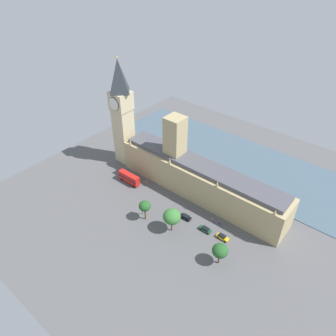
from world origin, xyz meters
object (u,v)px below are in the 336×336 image
Objects in this scene: plane_tree_midblock at (145,206)px; pedestrian_by_river_gate at (220,223)px; pedestrian_trailing at (212,220)px; pedestrian_under_trees at (147,183)px; parliament_building at (198,177)px; clock_tower at (122,112)px; car_dark_green_far_end at (205,229)px; car_black_leading at (186,217)px; plane_tree_kerbside at (172,217)px; street_lamp_slot_10 at (142,206)px; double_decker_bus_corner at (129,178)px; plane_tree_near_tower at (220,251)px; car_yellow_cab_opposite_hall at (222,237)px.

pedestrian_by_river_gate is at bearing 123.63° from plane_tree_midblock.
pedestrian_trailing is 1.02× the size of pedestrian_under_trees.
plane_tree_midblock is (25.46, -6.04, -1.60)m from parliament_building.
clock_tower is 62.72m from car_dark_green_far_end.
car_black_leading is 16.53m from plane_tree_midblock.
parliament_building is 7.65× the size of plane_tree_kerbside.
street_lamp_slot_10 is (24.37, -8.61, -3.79)m from parliament_building.
double_decker_bus_corner is at bearing -107.12° from plane_tree_kerbside.
parliament_building is 16.49× the size of car_black_leading.
plane_tree_kerbside is at bearing 128.39° from pedestrian_by_river_gate.
car_black_leading is at bearing -114.17° from plane_tree_near_tower.
parliament_building is 8.95× the size of plane_tree_near_tower.
double_decker_bus_corner is 33.79m from plane_tree_kerbside.
car_black_leading and car_yellow_cab_opposite_hall have the same top height.
car_yellow_cab_opposite_hall is (1.41, 48.68, -1.75)m from double_decker_bus_corner.
double_decker_bus_corner is 24.05m from plane_tree_midblock.
plane_tree_kerbside reaches higher than pedestrian_by_river_gate.
plane_tree_kerbside reaches higher than car_black_leading.
car_black_leading is at bearing 121.66° from street_lamp_slot_10.
plane_tree_kerbside is at bearing 93.44° from street_lamp_slot_10.
pedestrian_trailing reaches higher than pedestrian_under_trees.
street_lamp_slot_10 is at bearing 119.33° from car_black_leading.
clock_tower reaches higher than pedestrian_by_river_gate.
plane_tree_near_tower reaches higher than car_yellow_cab_opposite_hall.
car_yellow_cab_opposite_hall is 0.47× the size of plane_tree_kerbside.
pedestrian_by_river_gate is at bearing -21.02° from car_dark_green_far_end.
parliament_building is at bearing 116.58° from double_decker_bus_corner.
pedestrian_under_trees is (-5.35, -41.94, -0.14)m from car_yellow_cab_opposite_hall.
clock_tower is at bearing -130.50° from double_decker_bus_corner.
pedestrian_trailing is at bearing 94.10° from double_decker_bus_corner.
pedestrian_by_river_gate is at bearing 82.25° from clock_tower.
plane_tree_near_tower is (15.06, 46.40, 5.35)m from pedestrian_under_trees.
parliament_building is at bearing 43.58° from car_dark_green_far_end.
double_decker_bus_corner is at bearing -91.48° from car_yellow_cab_opposite_hall.
pedestrian_by_river_gate is at bearing -139.04° from car_yellow_cab_opposite_hall.
pedestrian_by_river_gate is 0.20× the size of plane_tree_midblock.
car_yellow_cab_opposite_hall is 19.68m from plane_tree_kerbside.
parliament_building is 26.12m from street_lamp_slot_10.
car_black_leading is (1.82, 32.41, -1.75)m from double_decker_bus_corner.
clock_tower is 29.63× the size of pedestrian_under_trees.
plane_tree_kerbside is at bearing 64.84° from clock_tower.
double_decker_bus_corner is 2.25× the size of car_dark_green_far_end.
plane_tree_near_tower is (22.93, 67.26, -19.53)m from clock_tower.
parliament_building is 30.43m from double_decker_bus_corner.
clock_tower is 5.91× the size of plane_tree_near_tower.
double_decker_bus_corner reaches higher than pedestrian_under_trees.
car_dark_green_far_end is at bearing 43.66° from parliament_building.
plane_tree_midblock is 3.55m from street_lamp_slot_10.
pedestrian_trailing is at bearing 126.53° from plane_tree_midblock.
pedestrian_under_trees is 49.07m from plane_tree_near_tower.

